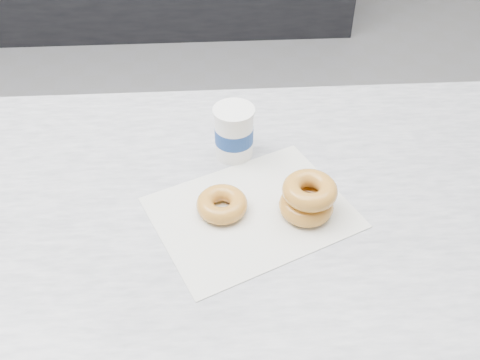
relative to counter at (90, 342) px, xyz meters
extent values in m
plane|color=gray|center=(0.00, 0.60, -0.45)|extent=(5.00, 5.00, 0.00)
cube|color=#333335|center=(0.00, 0.00, -0.02)|extent=(3.00, 0.70, 0.86)
cube|color=silver|center=(0.00, 0.00, 0.43)|extent=(3.06, 0.76, 0.04)
cube|color=silver|center=(0.38, -0.03, 0.45)|extent=(0.42, 0.38, 0.00)
torus|color=gold|center=(0.32, -0.03, 0.47)|extent=(0.10, 0.10, 0.03)
torus|color=gold|center=(0.47, -0.04, 0.47)|extent=(0.10, 0.10, 0.03)
torus|color=gold|center=(0.48, -0.04, 0.50)|extent=(0.14, 0.14, 0.03)
cylinder|color=white|center=(0.35, 0.14, 0.50)|extent=(0.09, 0.09, 0.11)
cylinder|color=white|center=(0.35, 0.14, 0.55)|extent=(0.08, 0.08, 0.01)
cylinder|color=navy|center=(0.35, 0.14, 0.50)|extent=(0.09, 0.09, 0.03)
camera|label=1|loc=(0.32, -0.71, 1.14)|focal=40.00mm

